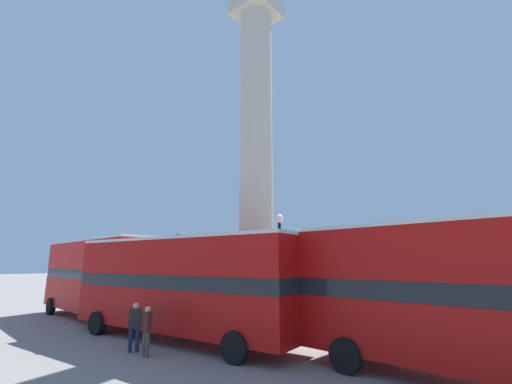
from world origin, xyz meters
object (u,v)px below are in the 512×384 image
at_px(monument_column, 256,178).
at_px(equestrian_statue, 176,281).
at_px(bus_c, 98,275).
at_px(street_lamp, 280,268).
at_px(pedestrian_near_lamp, 135,324).
at_px(pedestrian_by_plinth, 147,328).
at_px(bus_a, 505,294).
at_px(bus_b, 181,282).

relative_size(monument_column, equestrian_statue, 3.76).
relative_size(bus_c, street_lamp, 2.06).
xyz_separation_m(monument_column, pedestrian_near_lamp, (0.80, -7.92, -7.15)).
bearing_deg(pedestrian_by_plinth, equestrian_statue, -31.15).
relative_size(monument_column, pedestrian_by_plinth, 12.83).
bearing_deg(bus_a, monument_column, 163.87).
bearing_deg(bus_b, bus_c, 172.94).
xyz_separation_m(monument_column, bus_c, (-7.41, -5.40, -5.65)).
distance_m(bus_a, bus_b, 11.24).
distance_m(bus_c, street_lamp, 11.17).
bearing_deg(bus_c, monument_column, 41.45).
xyz_separation_m(bus_b, street_lamp, (2.70, 3.44, 0.59)).
xyz_separation_m(bus_c, pedestrian_near_lamp, (8.21, -2.52, -1.50)).
bearing_deg(street_lamp, bus_c, -163.81).
height_order(monument_column, bus_a, monument_column).
height_order(bus_b, pedestrian_near_lamp, bus_b).
distance_m(equestrian_statue, pedestrian_near_lamp, 16.92).
bearing_deg(pedestrian_near_lamp, bus_a, 145.42).
bearing_deg(street_lamp, bus_b, -128.18).
height_order(bus_c, pedestrian_near_lamp, bus_c).
distance_m(monument_column, pedestrian_by_plinth, 10.87).
height_order(street_lamp, pedestrian_by_plinth, street_lamp).
bearing_deg(bus_a, pedestrian_by_plinth, -156.03).
bearing_deg(pedestrian_by_plinth, monument_column, -68.66).
bearing_deg(equestrian_statue, bus_a, -33.30).
distance_m(equestrian_statue, street_lamp, 16.11).
distance_m(street_lamp, pedestrian_near_lamp, 6.47).
relative_size(equestrian_statue, pedestrian_near_lamp, 3.31).
bearing_deg(equestrian_statue, monument_column, -31.29).
distance_m(bus_b, pedestrian_by_plinth, 2.88).
relative_size(bus_b, pedestrian_by_plinth, 6.86).
distance_m(bus_c, pedestrian_by_plinth, 9.57).
bearing_deg(pedestrian_by_plinth, street_lamp, -96.45).
height_order(bus_a, equestrian_statue, equestrian_statue).
height_order(monument_column, bus_c, monument_column).
bearing_deg(pedestrian_near_lamp, monument_column, -136.56).
xyz_separation_m(equestrian_statue, street_lamp, (14.98, -5.77, 1.31)).
xyz_separation_m(bus_b, pedestrian_by_plinth, (1.07, -2.26, -1.41)).
xyz_separation_m(monument_column, pedestrian_by_plinth, (1.67, -7.99, -7.18)).
distance_m(pedestrian_near_lamp, pedestrian_by_plinth, 0.88).
height_order(bus_a, bus_c, bus_c).
relative_size(monument_column, bus_a, 1.89).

